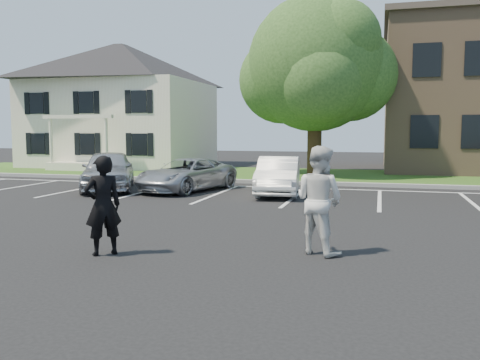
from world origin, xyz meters
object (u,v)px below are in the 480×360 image
(house, at_px, (122,105))
(tree, at_px, (318,67))
(man_black_suit, at_px, (103,205))
(car_silver_west, at_px, (109,170))
(car_silver_minivan, at_px, (187,175))
(man_white_shirt, at_px, (319,200))
(car_white_sedan, at_px, (278,176))

(house, bearing_deg, tree, -16.21)
(man_black_suit, bearing_deg, car_silver_west, -104.67)
(car_silver_minivan, bearing_deg, house, 144.18)
(man_black_suit, distance_m, car_silver_minivan, 9.84)
(man_white_shirt, bearing_deg, house, -24.05)
(car_silver_west, bearing_deg, car_silver_minivan, -15.88)
(tree, xyz_separation_m, car_silver_minivan, (-3.92, -7.61, -4.74))
(house, height_order, man_white_shirt, house)
(tree, height_order, car_silver_minivan, tree)
(man_black_suit, relative_size, car_white_sedan, 0.45)
(tree, distance_m, man_black_suit, 17.86)
(house, xyz_separation_m, man_white_shirt, (14.72, -19.74, -2.83))
(house, distance_m, car_silver_minivan, 14.68)
(house, relative_size, man_black_suit, 5.64)
(car_white_sedan, bearing_deg, man_white_shirt, -81.43)
(house, relative_size, car_silver_west, 2.30)
(man_black_suit, height_order, car_white_sedan, man_black_suit)
(house, distance_m, tree, 13.32)
(man_black_suit, bearing_deg, man_white_shirt, 152.95)
(house, bearing_deg, man_black_suit, -62.36)
(man_white_shirt, bearing_deg, car_silver_minivan, -25.65)
(car_silver_west, height_order, car_white_sedan, car_silver_west)
(man_white_shirt, height_order, car_silver_west, man_white_shirt)
(man_white_shirt, relative_size, car_silver_west, 0.45)
(car_white_sedan, bearing_deg, tree, 79.49)
(house, distance_m, man_white_shirt, 24.79)
(tree, height_order, man_black_suit, tree)
(house, height_order, car_white_sedan, house)
(man_black_suit, xyz_separation_m, car_silver_west, (-5.14, 9.10, -0.15))
(car_silver_west, bearing_deg, man_black_suit, -85.95)
(house, xyz_separation_m, man_black_suit, (10.95, -20.90, -2.92))
(tree, height_order, car_silver_west, tree)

